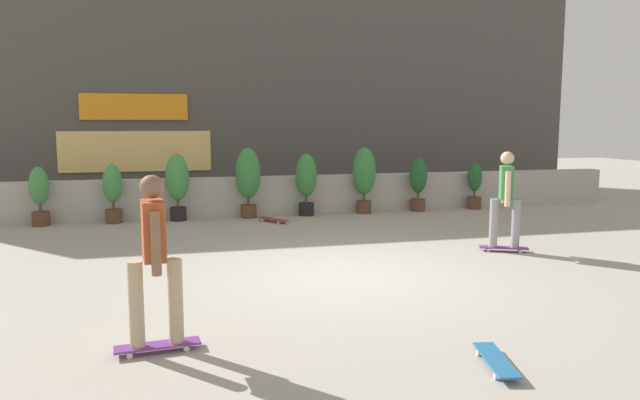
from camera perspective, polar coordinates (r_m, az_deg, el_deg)
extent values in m
plane|color=#A8A093|center=(8.56, 2.51, -7.25)|extent=(48.00, 48.00, 0.00)
cube|color=#B2ADA3|center=(14.23, -4.50, 0.47)|extent=(18.00, 0.40, 0.90)
cube|color=#4C4947|center=(18.12, -6.81, 10.80)|extent=(20.00, 2.00, 6.50)
cube|color=orange|center=(16.91, -17.43, 8.55)|extent=(2.80, 0.08, 0.70)
cube|color=#F2CC72|center=(16.93, -17.27, 4.49)|extent=(4.00, 0.06, 1.10)
cylinder|color=brown|center=(13.88, -25.27, -1.65)|extent=(0.36, 0.36, 0.30)
cylinder|color=brown|center=(13.85, -25.32, -0.73)|extent=(0.06, 0.06, 0.15)
ellipsoid|color=#428C47|center=(13.79, -25.43, 1.24)|extent=(0.40, 0.40, 0.81)
cylinder|color=brown|center=(13.67, -19.22, -1.48)|extent=(0.36, 0.36, 0.30)
cylinder|color=brown|center=(13.64, -19.26, -0.54)|extent=(0.06, 0.06, 0.15)
ellipsoid|color=#428C47|center=(13.59, -19.35, 1.51)|extent=(0.41, 0.41, 0.83)
cylinder|color=black|center=(13.62, -13.48, -1.30)|extent=(0.36, 0.36, 0.30)
cylinder|color=brown|center=(13.59, -13.51, -0.36)|extent=(0.06, 0.06, 0.15)
ellipsoid|color=#428C47|center=(13.52, -13.59, 2.15)|extent=(0.51, 0.51, 1.05)
cylinder|color=brown|center=(13.73, -6.88, -1.08)|extent=(0.36, 0.36, 0.30)
cylinder|color=brown|center=(13.70, -6.89, -0.15)|extent=(0.06, 0.06, 0.15)
ellipsoid|color=#387F3D|center=(13.63, -6.93, 2.58)|extent=(0.57, 0.57, 1.16)
cylinder|color=black|center=(13.97, -1.32, -0.88)|extent=(0.36, 0.36, 0.30)
cylinder|color=brown|center=(13.94, -1.32, 0.04)|extent=(0.06, 0.06, 0.15)
ellipsoid|color=#387F3D|center=(13.88, -1.33, 2.41)|extent=(0.49, 0.49, 1.01)
cylinder|color=brown|center=(14.36, 4.23, -0.67)|extent=(0.36, 0.36, 0.30)
cylinder|color=brown|center=(14.33, 4.24, 0.22)|extent=(0.06, 0.06, 0.15)
ellipsoid|color=#387F3D|center=(14.26, 4.26, 2.80)|extent=(0.56, 0.56, 1.14)
cylinder|color=brown|center=(14.87, 9.39, -0.48)|extent=(0.36, 0.36, 0.30)
cylinder|color=brown|center=(14.84, 9.41, 0.38)|extent=(0.06, 0.06, 0.15)
ellipsoid|color=#235B2D|center=(14.78, 9.45, 2.36)|extent=(0.43, 0.43, 0.88)
cylinder|color=brown|center=(15.55, 14.60, -0.27)|extent=(0.36, 0.36, 0.30)
cylinder|color=brown|center=(15.52, 14.63, 0.55)|extent=(0.06, 0.06, 0.15)
ellipsoid|color=#235B2D|center=(15.48, 14.68, 2.16)|extent=(0.36, 0.36, 0.73)
cube|color=#72338C|center=(6.01, -15.35, -13.32)|extent=(0.82, 0.28, 0.02)
cylinder|color=silver|center=(6.12, -12.91, -13.23)|extent=(0.06, 0.04, 0.06)
cylinder|color=silver|center=(5.97, -12.72, -13.76)|extent=(0.06, 0.04, 0.06)
cylinder|color=silver|center=(6.08, -17.91, -13.53)|extent=(0.06, 0.04, 0.06)
cylinder|color=silver|center=(5.94, -17.85, -14.07)|extent=(0.06, 0.04, 0.06)
cylinder|color=tan|center=(5.89, -13.73, -9.38)|extent=(0.14, 0.14, 0.82)
cylinder|color=tan|center=(5.87, -17.27, -9.57)|extent=(0.14, 0.14, 0.82)
cube|color=#B24C26|center=(5.72, -15.73, -2.84)|extent=(0.23, 0.38, 0.56)
sphere|color=brown|center=(5.66, -15.88, 1.25)|extent=(0.22, 0.22, 0.22)
cylinder|color=brown|center=(5.96, -15.88, -3.21)|extent=(0.09, 0.09, 0.58)
cylinder|color=brown|center=(5.50, -15.52, -4.08)|extent=(0.09, 0.09, 0.58)
cube|color=#72338C|center=(10.56, 17.26, -4.39)|extent=(0.81, 0.52, 0.02)
cylinder|color=silver|center=(10.68, 18.59, -4.53)|extent=(0.06, 0.05, 0.06)
cylinder|color=silver|center=(10.52, 18.71, -4.70)|extent=(0.06, 0.05, 0.06)
cylinder|color=silver|center=(10.62, 15.80, -4.48)|extent=(0.06, 0.05, 0.06)
cylinder|color=silver|center=(10.46, 15.88, -4.66)|extent=(0.06, 0.05, 0.06)
cylinder|color=gray|center=(10.51, 18.32, -2.16)|extent=(0.14, 0.14, 0.82)
cylinder|color=gray|center=(10.46, 16.37, -2.13)|extent=(0.14, 0.14, 0.82)
cube|color=#3F8C4C|center=(10.40, 17.49, 1.61)|extent=(0.33, 0.41, 0.56)
sphere|color=beige|center=(10.36, 17.58, 3.86)|extent=(0.22, 0.22, 0.22)
cylinder|color=beige|center=(10.64, 17.33, 1.31)|extent=(0.09, 0.09, 0.58)
cylinder|color=beige|center=(10.17, 17.63, 1.03)|extent=(0.09, 0.09, 0.58)
cube|color=maroon|center=(13.08, -4.54, -1.85)|extent=(0.60, 0.78, 0.02)
cylinder|color=silver|center=(12.95, -3.50, -2.10)|extent=(0.06, 0.06, 0.06)
cylinder|color=silver|center=(12.84, -4.02, -2.19)|extent=(0.06, 0.06, 0.06)
cylinder|color=silver|center=(13.33, -5.03, -1.84)|extent=(0.06, 0.06, 0.06)
cylinder|color=silver|center=(13.22, -5.55, -1.92)|extent=(0.06, 0.06, 0.06)
cube|color=#266699|center=(5.70, 16.58, -14.51)|extent=(0.38, 0.82, 0.02)
cylinder|color=silver|center=(5.51, 18.23, -15.78)|extent=(0.04, 0.06, 0.06)
cylinder|color=silver|center=(5.47, 16.59, -15.93)|extent=(0.04, 0.06, 0.06)
cylinder|color=silver|center=(5.97, 16.54, -13.89)|extent=(0.04, 0.06, 0.06)
cylinder|color=silver|center=(5.93, 15.02, -14.00)|extent=(0.04, 0.06, 0.06)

